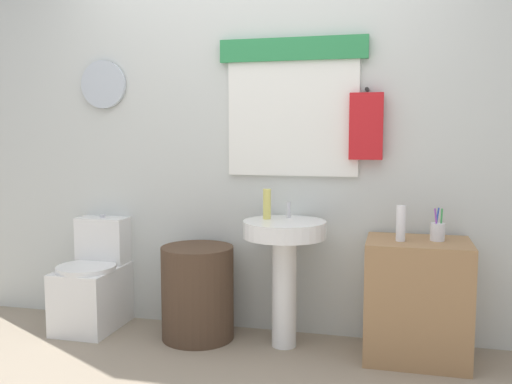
{
  "coord_description": "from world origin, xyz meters",
  "views": [
    {
      "loc": [
        0.88,
        -2.39,
        1.3
      ],
      "look_at": [
        0.08,
        0.8,
        0.95
      ],
      "focal_mm": 39.28,
      "sensor_mm": 36.0,
      "label": 1
    }
  ],
  "objects_px": {
    "laundry_hamper": "(198,292)",
    "lotion_bottle": "(401,223)",
    "soap_bottle": "(267,204)",
    "toothbrush_cup": "(438,231)",
    "toilet": "(94,285)",
    "pedestal_sink": "(284,253)",
    "wooden_cabinet": "(417,300)"
  },
  "relations": [
    {
      "from": "toilet",
      "to": "lotion_bottle",
      "type": "bearing_deg",
      "value": -2.07
    },
    {
      "from": "pedestal_sink",
      "to": "toothbrush_cup",
      "type": "relative_size",
      "value": 4.16
    },
    {
      "from": "pedestal_sink",
      "to": "lotion_bottle",
      "type": "xyz_separation_m",
      "value": [
        0.67,
        -0.04,
        0.22
      ]
    },
    {
      "from": "wooden_cabinet",
      "to": "lotion_bottle",
      "type": "distance_m",
      "value": 0.46
    },
    {
      "from": "soap_bottle",
      "to": "toothbrush_cup",
      "type": "height_order",
      "value": "soap_bottle"
    },
    {
      "from": "pedestal_sink",
      "to": "toothbrush_cup",
      "type": "bearing_deg",
      "value": 1.32
    },
    {
      "from": "wooden_cabinet",
      "to": "soap_bottle",
      "type": "xyz_separation_m",
      "value": [
        -0.89,
        0.05,
        0.52
      ]
    },
    {
      "from": "pedestal_sink",
      "to": "wooden_cabinet",
      "type": "xyz_separation_m",
      "value": [
        0.77,
        -0.0,
        -0.23
      ]
    },
    {
      "from": "laundry_hamper",
      "to": "wooden_cabinet",
      "type": "distance_m",
      "value": 1.33
    },
    {
      "from": "pedestal_sink",
      "to": "soap_bottle",
      "type": "xyz_separation_m",
      "value": [
        -0.12,
        0.05,
        0.29
      ]
    },
    {
      "from": "lotion_bottle",
      "to": "toothbrush_cup",
      "type": "relative_size",
      "value": 1.09
    },
    {
      "from": "pedestal_sink",
      "to": "lotion_bottle",
      "type": "bearing_deg",
      "value": -3.41
    },
    {
      "from": "toilet",
      "to": "soap_bottle",
      "type": "bearing_deg",
      "value": 0.91
    },
    {
      "from": "toilet",
      "to": "soap_bottle",
      "type": "height_order",
      "value": "soap_bottle"
    },
    {
      "from": "pedestal_sink",
      "to": "toothbrush_cup",
      "type": "xyz_separation_m",
      "value": [
        0.87,
        0.02,
        0.17
      ]
    },
    {
      "from": "pedestal_sink",
      "to": "wooden_cabinet",
      "type": "relative_size",
      "value": 1.12
    },
    {
      "from": "laundry_hamper",
      "to": "lotion_bottle",
      "type": "bearing_deg",
      "value": -1.87
    },
    {
      "from": "soap_bottle",
      "to": "lotion_bottle",
      "type": "bearing_deg",
      "value": -6.49
    },
    {
      "from": "lotion_bottle",
      "to": "toothbrush_cup",
      "type": "bearing_deg",
      "value": 16.58
    },
    {
      "from": "pedestal_sink",
      "to": "wooden_cabinet",
      "type": "height_order",
      "value": "pedestal_sink"
    },
    {
      "from": "laundry_hamper",
      "to": "toilet",
      "type": "bearing_deg",
      "value": 177.6
    },
    {
      "from": "wooden_cabinet",
      "to": "toilet",
      "type": "bearing_deg",
      "value": 179.14
    },
    {
      "from": "soap_bottle",
      "to": "lotion_bottle",
      "type": "relative_size",
      "value": 0.91
    },
    {
      "from": "soap_bottle",
      "to": "toothbrush_cup",
      "type": "distance_m",
      "value": 1.0
    },
    {
      "from": "laundry_hamper",
      "to": "pedestal_sink",
      "type": "relative_size",
      "value": 0.76
    },
    {
      "from": "wooden_cabinet",
      "to": "toothbrush_cup",
      "type": "bearing_deg",
      "value": 11.24
    },
    {
      "from": "pedestal_sink",
      "to": "toilet",
      "type": "bearing_deg",
      "value": 178.63
    },
    {
      "from": "toothbrush_cup",
      "to": "wooden_cabinet",
      "type": "bearing_deg",
      "value": -168.76
    },
    {
      "from": "pedestal_sink",
      "to": "soap_bottle",
      "type": "height_order",
      "value": "soap_bottle"
    },
    {
      "from": "toilet",
      "to": "wooden_cabinet",
      "type": "xyz_separation_m",
      "value": [
        2.07,
        -0.03,
        0.06
      ]
    },
    {
      "from": "laundry_hamper",
      "to": "wooden_cabinet",
      "type": "bearing_deg",
      "value": 0.0
    },
    {
      "from": "laundry_hamper",
      "to": "lotion_bottle",
      "type": "height_order",
      "value": "lotion_bottle"
    }
  ]
}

